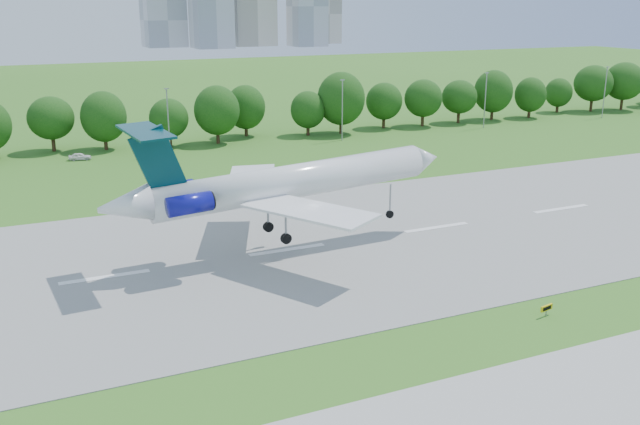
{
  "coord_description": "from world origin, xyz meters",
  "views": [
    {
      "loc": [
        -48.11,
        -45.61,
        27.04
      ],
      "look_at": [
        -19.09,
        18.0,
        6.26
      ],
      "focal_mm": 40.0,
      "sensor_mm": 36.0,
      "label": 1
    }
  ],
  "objects_px": {
    "service_vehicle_b": "(80,156)",
    "taxi_sign_left": "(547,308)",
    "airliner": "(277,183)",
    "service_vehicle_a": "(161,149)"
  },
  "relations": [
    {
      "from": "service_vehicle_b",
      "to": "taxi_sign_left",
      "type": "bearing_deg",
      "value": -150.9
    },
    {
      "from": "taxi_sign_left",
      "to": "service_vehicle_b",
      "type": "bearing_deg",
      "value": 97.74
    },
    {
      "from": "airliner",
      "to": "taxi_sign_left",
      "type": "height_order",
      "value": "airliner"
    },
    {
      "from": "airliner",
      "to": "service_vehicle_a",
      "type": "bearing_deg",
      "value": 86.24
    },
    {
      "from": "service_vehicle_a",
      "to": "service_vehicle_b",
      "type": "height_order",
      "value": "service_vehicle_a"
    },
    {
      "from": "taxi_sign_left",
      "to": "service_vehicle_a",
      "type": "distance_m",
      "value": 87.79
    },
    {
      "from": "airliner",
      "to": "taxi_sign_left",
      "type": "distance_m",
      "value": 30.98
    },
    {
      "from": "service_vehicle_a",
      "to": "service_vehicle_b",
      "type": "bearing_deg",
      "value": 100.07
    },
    {
      "from": "service_vehicle_a",
      "to": "service_vehicle_b",
      "type": "distance_m",
      "value": 14.61
    },
    {
      "from": "airliner",
      "to": "service_vehicle_b",
      "type": "distance_m",
      "value": 61.85
    }
  ]
}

